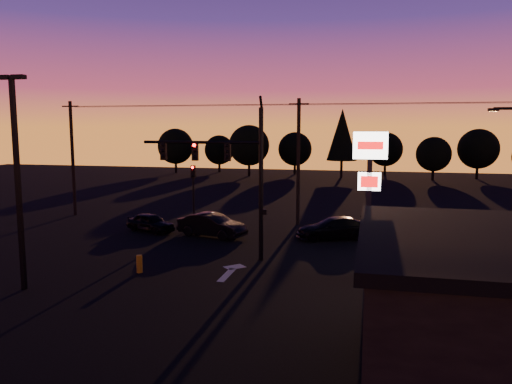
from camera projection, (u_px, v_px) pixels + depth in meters
The scene contains 22 objects.
ground at pixel (210, 281), 22.92m from camera, with size 120.00×120.00×0.00m, color black.
lane_arrow at pixel (231, 271), 24.41m from camera, with size 1.20×3.10×0.01m.
traffic_signal_mast at pixel (231, 167), 26.15m from camera, with size 6.79×0.52×8.58m.
secondary_signal at pixel (193, 187), 34.76m from camera, with size 0.30×0.31×4.35m.
parking_lot_light at pixel (17, 169), 21.01m from camera, with size 1.25×0.30×9.14m.
pylon_sign at pixel (370, 174), 22.15m from camera, with size 1.50×0.28×6.80m.
utility_pole_0 at pixel (73, 158), 39.43m from camera, with size 1.40×0.26×9.00m.
utility_pole_1 at pixel (298, 161), 35.39m from camera, with size 1.40×0.26×9.00m.
power_wires at pixel (299, 104), 34.87m from camera, with size 36.00×1.22×0.07m.
bollard at pixel (139, 264), 24.13m from camera, with size 0.29×0.29×0.86m, color #CA8C12.
tree_0 at pixel (176, 146), 75.61m from camera, with size 5.36×5.36×6.74m.
tree_1 at pixel (219, 150), 77.24m from camera, with size 4.54×4.54×5.71m.
tree_2 at pixel (249, 145), 70.95m from camera, with size 5.77×5.78×7.26m.
tree_3 at pixel (295, 149), 73.55m from camera, with size 4.95×4.95×6.22m.
tree_4 at pixel (342, 135), 68.79m from camera, with size 4.18×4.18×9.50m.
tree_5 at pixel (385, 149), 72.56m from camera, with size 4.95×4.95×6.22m.
tree_6 at pixel (434, 154), 65.46m from camera, with size 4.54×4.54×5.71m.
tree_7 at pixel (478, 149), 66.93m from camera, with size 5.36×5.36×6.74m.
car_left at pixel (150, 222), 33.57m from camera, with size 1.45×3.61×1.23m, color black.
car_mid at pixel (212, 225), 32.02m from camera, with size 1.58×4.54×1.50m, color black.
car_right at pixel (334, 228), 31.38m from camera, with size 1.91×4.71×1.37m, color black.
suv_parked at pixel (424, 313), 17.10m from camera, with size 2.29×4.97×1.38m, color black.
Camera 1 is at (7.07, -21.14, 7.03)m, focal length 35.00 mm.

